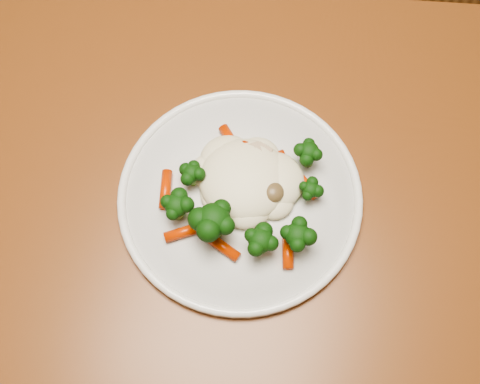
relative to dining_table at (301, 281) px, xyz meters
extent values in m
plane|color=brown|center=(-0.29, 0.11, -0.64)|extent=(3.00, 3.00, 0.00)
cube|color=brown|center=(0.00, 0.00, 0.09)|extent=(1.24, 0.97, 0.04)
cube|color=brown|center=(-0.55, 0.18, -0.28)|extent=(0.07, 0.07, 0.71)
cylinder|color=white|center=(-0.09, 0.04, 0.12)|extent=(0.28, 0.28, 0.01)
ellipsoid|color=#FAF0C8|center=(-0.09, 0.05, 0.14)|extent=(0.12, 0.11, 0.05)
ellipsoid|color=black|center=(-0.15, -0.01, 0.14)|extent=(0.04, 0.04, 0.04)
ellipsoid|color=black|center=(-0.11, -0.01, 0.15)|extent=(0.06, 0.06, 0.05)
ellipsoid|color=black|center=(-0.05, -0.01, 0.14)|extent=(0.04, 0.04, 0.04)
ellipsoid|color=black|center=(-0.02, 0.00, 0.14)|extent=(0.04, 0.04, 0.04)
ellipsoid|color=black|center=(-0.02, 0.06, 0.14)|extent=(0.03, 0.03, 0.03)
ellipsoid|color=black|center=(-0.03, 0.10, 0.14)|extent=(0.04, 0.04, 0.03)
ellipsoid|color=black|center=(-0.15, 0.04, 0.14)|extent=(0.03, 0.03, 0.03)
cylinder|color=#D73A05|center=(-0.12, 0.10, 0.13)|extent=(0.04, 0.04, 0.01)
cylinder|color=#D73A05|center=(-0.08, 0.09, 0.13)|extent=(0.04, 0.03, 0.01)
cylinder|color=#D73A05|center=(-0.03, 0.08, 0.13)|extent=(0.05, 0.04, 0.01)
cylinder|color=#D73A05|center=(-0.18, 0.02, 0.13)|extent=(0.02, 0.05, 0.01)
cylinder|color=#D73A05|center=(-0.14, -0.02, 0.13)|extent=(0.05, 0.04, 0.01)
cylinder|color=#D73A05|center=(-0.09, -0.03, 0.13)|extent=(0.05, 0.03, 0.01)
cylinder|color=#D73A05|center=(-0.02, -0.01, 0.13)|extent=(0.02, 0.04, 0.01)
cylinder|color=#D73A05|center=(-0.07, 0.05, 0.14)|extent=(0.02, 0.05, 0.01)
cylinder|color=#D73A05|center=(-0.11, 0.08, 0.14)|extent=(0.01, 0.04, 0.01)
ellipsoid|color=brown|center=(-0.09, 0.04, 0.14)|extent=(0.02, 0.02, 0.02)
ellipsoid|color=brown|center=(-0.06, 0.05, 0.14)|extent=(0.03, 0.03, 0.02)
ellipsoid|color=brown|center=(-0.11, 0.05, 0.14)|extent=(0.02, 0.02, 0.02)
cube|color=tan|center=(-0.10, 0.08, 0.14)|extent=(0.03, 0.03, 0.01)
cube|color=tan|center=(-0.08, 0.09, 0.14)|extent=(0.02, 0.02, 0.01)
cube|color=tan|center=(-0.12, 0.07, 0.14)|extent=(0.02, 0.02, 0.01)
cube|color=tan|center=(-0.10, 0.08, 0.14)|extent=(0.03, 0.03, 0.01)
camera|label=1|loc=(-0.01, -0.21, 0.75)|focal=45.00mm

